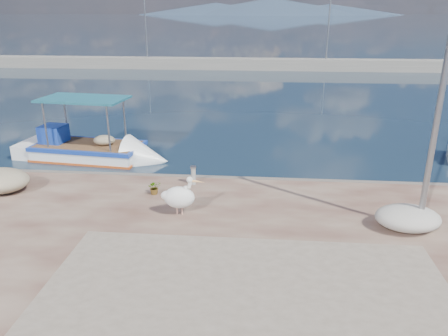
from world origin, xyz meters
TOP-DOWN VIEW (x-y plane):
  - ground at (0.00, 0.00)m, footprint 1400.00×1400.00m
  - quay_patch at (1.00, -3.00)m, footprint 9.00×7.00m
  - breakwater at (-0.00, 40.00)m, footprint 120.00×2.20m
  - mountains at (4.39, 650.00)m, footprint 370.00×280.00m
  - boat_left at (-6.56, 8.17)m, footprint 6.82×2.88m
  - pelican at (-1.14, 1.81)m, footprint 1.25×0.58m
  - lamp_post at (5.69, 1.48)m, footprint 0.44×0.96m
  - bollard_near at (-1.12, 4.24)m, footprint 0.22×0.22m
  - potted_plant at (-2.27, 3.25)m, footprint 0.55×0.52m
  - net_pile_d at (5.36, 1.46)m, footprint 1.79×1.34m

SIDE VIEW (x-z plane):
  - ground at x=0.00m, z-range 0.00..0.00m
  - boat_left at x=-6.56m, z-range -1.34..1.84m
  - quay_patch at x=1.00m, z-range 0.50..0.51m
  - breakwater at x=0.00m, z-range -3.15..4.35m
  - potted_plant at x=-2.27m, z-range 0.50..0.98m
  - net_pile_d at x=5.36m, z-range 0.50..1.17m
  - bollard_near at x=-1.12m, z-range 0.53..1.20m
  - pelican at x=-1.14m, z-range 0.46..1.69m
  - lamp_post at x=5.69m, z-range 0.30..7.30m
  - mountains at x=4.39m, z-range -1.49..20.51m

